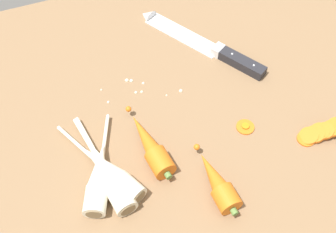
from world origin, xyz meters
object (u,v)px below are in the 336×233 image
chefs_knife (197,41)px  carrot_slice_stray_near (245,126)px  whole_carrot_second (217,183)px  parsnip_mid_left (109,176)px  whole_carrot (150,146)px  parsnip_mid_right (110,172)px  parsnip_front (99,178)px  parsnip_back (107,174)px  carrot_slice_stack (320,132)px

chefs_knife → carrot_slice_stray_near: bearing=-91.7°
carrot_slice_stray_near → whole_carrot_second: bearing=-138.1°
parsnip_mid_left → whole_carrot: bearing=20.1°
whole_carrot → parsnip_mid_right: size_ratio=0.84×
whole_carrot_second → parsnip_mid_left: whole_carrot_second is taller
whole_carrot → parsnip_front: whole_carrot is taller
whole_carrot_second → parsnip_front: whole_carrot_second is taller
chefs_knife → carrot_slice_stray_near: chefs_knife is taller
parsnip_mid_right → parsnip_back: same height
whole_carrot → carrot_slice_stack: 33.52cm
whole_carrot → whole_carrot_second: bearing=-53.7°
chefs_knife → parsnip_mid_left: 40.22cm
chefs_knife → parsnip_mid_right: (-29.00, -26.64, 1.33)cm
whole_carrot → carrot_slice_stray_near: size_ratio=4.93×
chefs_knife → parsnip_mid_left: (-29.41, -27.41, 1.33)cm
parsnip_front → parsnip_mid_right: same height
whole_carrot → parsnip_mid_left: bearing=-159.9°
parsnip_mid_left → parsnip_mid_right: bearing=62.0°
whole_carrot_second → carrot_slice_stray_near: bearing=41.9°
parsnip_mid_left → parsnip_back: size_ratio=1.06×
whole_carrot → parsnip_mid_left: size_ratio=0.78×
parsnip_mid_left → parsnip_mid_right: (0.41, 0.77, 0.00)cm
parsnip_back → parsnip_front: bearing=-171.1°
parsnip_back → carrot_slice_stray_near: bearing=2.0°
carrot_slice_stray_near → parsnip_mid_right: bearing=-178.1°
parsnip_front → parsnip_back: bearing=8.9°
whole_carrot → parsnip_front: (-10.92, -2.88, -0.12)cm
chefs_knife → carrot_slice_stack: 34.83cm
whole_carrot_second → parsnip_mid_left: 19.39cm
whole_carrot → whole_carrot_second: size_ratio=1.18×
whole_carrot → whole_carrot_second: (8.50, -11.57, -0.00)cm
whole_carrot → parsnip_mid_right: (-8.64, -2.54, -0.12)cm
parsnip_front → parsnip_mid_left: same height
parsnip_back → carrot_slice_stray_near: size_ratio=5.98×
chefs_knife → whole_carrot_second: 37.63cm
parsnip_front → parsnip_mid_right: 2.31cm
carrot_slice_stray_near → parsnip_back: bearing=-178.0°
chefs_knife → parsnip_mid_right: bearing=-137.4°
parsnip_back → carrot_slice_stray_near: (28.92, 1.02, -1.62)cm
chefs_knife → whole_carrot_second: bearing=-108.4°
parsnip_front → parsnip_back: same height
whole_carrot_second → parsnip_mid_left: size_ratio=0.66×
parsnip_mid_right → carrot_slice_stray_near: (28.25, 0.93, -1.62)cm
whole_carrot → carrot_slice_stray_near: whole_carrot is taller
parsnip_back → whole_carrot_second: bearing=-26.7°
carrot_slice_stack → parsnip_front: bearing=172.5°
parsnip_front → parsnip_mid_left: 1.92cm
whole_carrot → carrot_slice_stack: whole_carrot is taller
carrot_slice_stack → carrot_slice_stray_near: size_ratio=2.72×
whole_carrot_second → carrot_slice_stray_near: (11.12, 9.97, -1.74)cm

